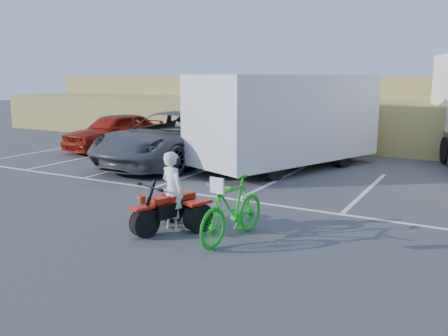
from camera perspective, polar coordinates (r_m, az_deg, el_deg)
The scene contains 11 objects.
ground at distance 10.22m, azimuth -4.66°, elevation -6.88°, with size 100.00×100.00×0.00m, color #3C3C3F.
parking_stripes at distance 13.34m, azimuth 8.21°, elevation -2.66°, with size 28.00×5.16×0.01m.
grass_embankment at distance 24.23m, azimuth 16.09°, elevation 6.56°, with size 40.00×8.50×3.10m.
red_trike_atv at distance 9.90m, azimuth -6.81°, elevation -7.52°, with size 1.19×1.59×1.03m, color red, non-canonical shape.
rider at distance 9.75m, azimuth -6.22°, elevation -2.77°, with size 0.60×0.39×1.64m, color white.
green_dirt_bike at distance 9.14m, azimuth 1.04°, elevation -4.95°, with size 0.58×2.07×1.24m, color #14BF19.
grey_pickup at distance 17.16m, azimuth -6.12°, elevation 3.59°, with size 3.09×6.69×1.86m, color #42454A.
red_car at distance 20.86m, azimuth -12.95°, elevation 4.32°, with size 1.87×4.66×1.59m, color #961708.
cargo_trailer at distance 16.28m, azimuth 7.51°, elevation 5.94°, with size 5.04×7.32×3.17m.
quad_atv_blue at distance 16.64m, azimuth -4.99°, elevation 0.13°, with size 1.13×1.52×0.99m, color navy, non-canonical shape.
quad_atv_green at distance 17.58m, azimuth 8.31°, elevation 0.65°, with size 1.05×1.41×0.92m, color #1E6216, non-canonical shape.
Camera 1 is at (5.41, -8.08, 3.14)m, focal length 38.00 mm.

